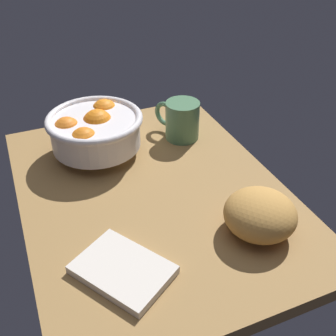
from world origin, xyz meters
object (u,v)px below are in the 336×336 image
object	(u,v)px
bread_loaf	(260,214)
mug	(181,120)
napkin_folded	(123,270)
fruit_bowl	(94,129)

from	to	relation	value
bread_loaf	mug	world-z (taller)	mug
napkin_folded	mug	size ratio (longest dim) A/B	1.28
fruit_bowl	mug	distance (cm)	21.50
napkin_folded	mug	bearing A→B (deg)	143.50
fruit_bowl	napkin_folded	bearing A→B (deg)	-8.11
bread_loaf	fruit_bowl	bearing A→B (deg)	-150.65
bread_loaf	napkin_folded	size ratio (longest dim) A/B	0.86
fruit_bowl	napkin_folded	size ratio (longest dim) A/B	1.43
fruit_bowl	bread_loaf	distance (cm)	42.29
fruit_bowl	mug	world-z (taller)	fruit_bowl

